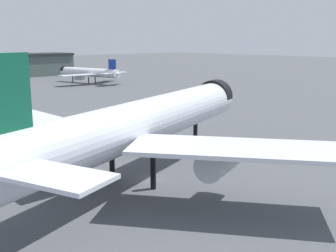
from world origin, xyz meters
TOP-DOWN VIEW (x-y plane):
  - ground at (0.00, 0.00)m, footprint 900.00×900.00m
  - airliner_near_gate at (-1.10, 0.97)m, footprint 64.83×57.62m
  - airliner_far_taxiway at (69.76, 124.78)m, footprint 36.24×40.36m

SIDE VIEW (x-z plane):
  - ground at x=0.00m, z-range 0.00..0.00m
  - airliner_far_taxiway at x=69.76m, z-range -0.69..11.01m
  - airliner_near_gate at x=-1.10m, z-range -1.13..17.99m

